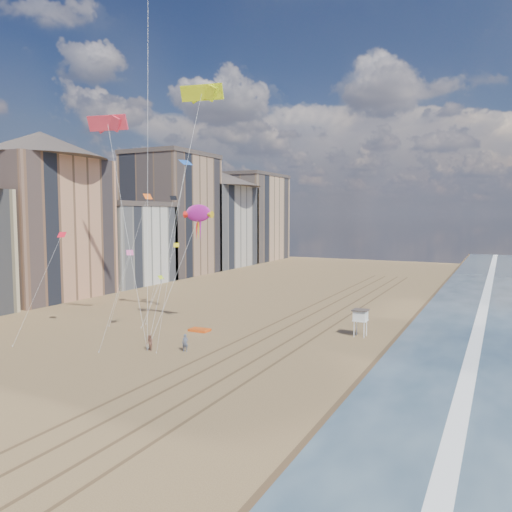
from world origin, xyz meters
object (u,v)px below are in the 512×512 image
(kite_flyer_a, at_px, (185,343))
(show_kite, at_px, (198,213))
(kite_flyer_b, at_px, (150,343))
(lifeguard_stand, at_px, (360,316))
(grounded_kite, at_px, (200,330))

(kite_flyer_a, bearing_deg, show_kite, 101.25)
(kite_flyer_b, bearing_deg, lifeguard_stand, 66.90)
(grounded_kite, distance_m, kite_flyer_a, 9.25)
(grounded_kite, height_order, kite_flyer_b, kite_flyer_b)
(kite_flyer_b, bearing_deg, show_kite, 119.19)
(show_kite, bearing_deg, lifeguard_stand, 16.02)
(kite_flyer_a, xyz_separation_m, kite_flyer_b, (-3.53, -1.46, -0.08))
(lifeguard_stand, bearing_deg, show_kite, -163.98)
(show_kite, height_order, kite_flyer_b, show_kite)
(lifeguard_stand, xyz_separation_m, kite_flyer_a, (-14.82, -14.64, -1.55))
(grounded_kite, xyz_separation_m, kite_flyer_b, (0.16, -9.90, 0.72))
(show_kite, xyz_separation_m, kite_flyer_a, (4.19, -9.18, -13.58))
(kite_flyer_a, distance_m, kite_flyer_b, 3.81)
(show_kite, relative_size, kite_flyer_b, 10.13)
(kite_flyer_a, bearing_deg, grounded_kite, 100.30)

